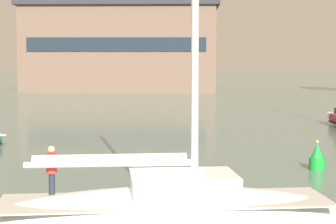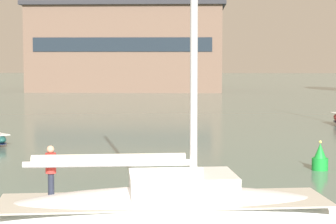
# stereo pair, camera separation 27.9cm
# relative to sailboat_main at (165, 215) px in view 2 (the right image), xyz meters

# --- Properties ---
(waterfront_building) EXTENTS (33.62, 16.79, 15.02)m
(waterfront_building) POSITION_rel_sailboat_main_xyz_m (-11.22, 93.18, 6.42)
(waterfront_building) COLOR brown
(waterfront_building) RESTS_ON ground
(sailboat_main) EXTENTS (12.47, 5.06, 16.63)m
(sailboat_main) POSITION_rel_sailboat_main_xyz_m (0.00, 0.00, 0.00)
(sailboat_main) COLOR silver
(sailboat_main) RESTS_ON ground
(channel_buoy) EXTENTS (0.88, 0.88, 1.63)m
(channel_buoy) POSITION_rel_sailboat_main_xyz_m (7.71, 14.93, -0.49)
(channel_buoy) COLOR green
(channel_buoy) RESTS_ON ground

